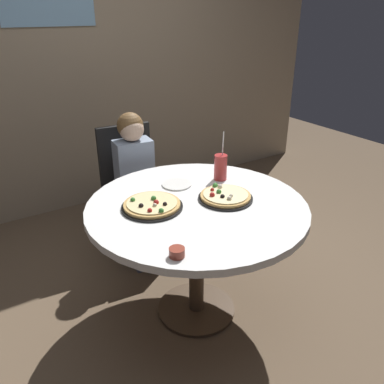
{
  "coord_description": "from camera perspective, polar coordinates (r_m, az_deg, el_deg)",
  "views": [
    {
      "loc": [
        -1.05,
        -1.6,
        1.72
      ],
      "look_at": [
        0.0,
        0.05,
        0.8
      ],
      "focal_mm": 36.55,
      "sensor_mm": 36.0,
      "label": 1
    }
  ],
  "objects": [
    {
      "name": "ground_plane",
      "position": [
        2.57,
        0.63,
        -16.74
      ],
      "size": [
        8.0,
        8.0,
        0.0
      ],
      "primitive_type": "plane",
      "color": "brown"
    },
    {
      "name": "wall_with_window",
      "position": [
        3.65,
        -16.84,
        20.04
      ],
      "size": [
        5.2,
        0.14,
        2.9
      ],
      "color": "gray",
      "rests_on": "ground_plane"
    },
    {
      "name": "dining_table",
      "position": [
        2.19,
        0.71,
        -3.95
      ],
      "size": [
        1.22,
        1.22,
        0.75
      ],
      "color": "white",
      "rests_on": "ground_plane"
    },
    {
      "name": "chair_wooden",
      "position": [
        2.99,
        -8.98,
        1.41
      ],
      "size": [
        0.44,
        0.44,
        0.95
      ],
      "color": "black",
      "rests_on": "ground_plane"
    },
    {
      "name": "diner_child",
      "position": [
        2.85,
        -7.7,
        -0.75
      ],
      "size": [
        0.29,
        0.42,
        1.08
      ],
      "color": "#3F4766",
      "rests_on": "ground_plane"
    },
    {
      "name": "pizza_veggie",
      "position": [
        2.2,
        4.85,
        -0.62
      ],
      "size": [
        0.31,
        0.31,
        0.05
      ],
      "color": "black",
      "rests_on": "dining_table"
    },
    {
      "name": "pizza_cheese",
      "position": [
        2.1,
        -5.86,
        -1.92
      ],
      "size": [
        0.33,
        0.33,
        0.05
      ],
      "color": "black",
      "rests_on": "dining_table"
    },
    {
      "name": "soda_cup",
      "position": [
        2.42,
        4.19,
        3.63
      ],
      "size": [
        0.08,
        0.08,
        0.31
      ],
      "color": "#B73333",
      "rests_on": "dining_table"
    },
    {
      "name": "sauce_bowl",
      "position": [
        1.7,
        -2.22,
        -8.79
      ],
      "size": [
        0.07,
        0.07,
        0.04
      ],
      "primitive_type": "cylinder",
      "color": "brown",
      "rests_on": "dining_table"
    },
    {
      "name": "plate_small",
      "position": [
        2.37,
        -2.23,
        1.13
      ],
      "size": [
        0.18,
        0.18,
        0.01
      ],
      "primitive_type": "cylinder",
      "color": "white",
      "rests_on": "dining_table"
    }
  ]
}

